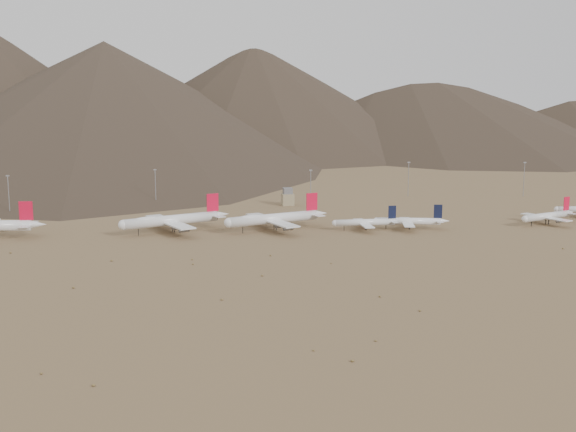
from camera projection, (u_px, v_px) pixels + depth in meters
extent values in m
plane|color=olive|center=(275.00, 242.00, 372.32)|extent=(3000.00, 3000.00, 0.00)
cone|color=white|center=(37.00, 224.00, 382.41)|extent=(10.49, 6.44, 5.10)
cube|color=white|center=(29.00, 224.00, 382.16)|extent=(7.57, 19.62, 0.34)
cube|color=red|center=(26.00, 211.00, 380.87)|extent=(7.13, 1.51, 10.06)
cylinder|color=white|center=(171.00, 220.00, 397.61)|extent=(53.45, 25.00, 5.69)
sphere|color=white|center=(123.00, 225.00, 383.20)|extent=(5.58, 5.58, 5.58)
cone|color=white|center=(221.00, 214.00, 413.68)|extent=(11.09, 8.33, 5.12)
cube|color=white|center=(170.00, 222.00, 397.18)|extent=(26.27, 50.28, 0.71)
cube|color=white|center=(215.00, 215.00, 411.35)|extent=(11.48, 19.68, 0.34)
cube|color=red|center=(213.00, 202.00, 409.54)|extent=(6.87, 3.04, 10.09)
cylinder|color=black|center=(138.00, 232.00, 388.33)|extent=(0.37, 0.37, 3.85)
cylinder|color=black|center=(173.00, 228.00, 400.18)|extent=(0.46, 0.46, 3.85)
cylinder|color=black|center=(175.00, 229.00, 397.80)|extent=(0.46, 0.46, 3.85)
ellipsoid|color=white|center=(147.00, 220.00, 389.85)|extent=(17.98, 10.28, 3.41)
cylinder|color=slate|center=(163.00, 222.00, 405.85)|extent=(6.06, 4.36, 2.56)
cylinder|color=slate|center=(177.00, 227.00, 388.98)|extent=(6.06, 4.36, 2.56)
cylinder|color=slate|center=(157.00, 219.00, 413.43)|extent=(6.06, 4.36, 2.56)
cylinder|color=slate|center=(184.00, 230.00, 381.40)|extent=(6.06, 4.36, 2.56)
cylinder|color=white|center=(273.00, 219.00, 403.23)|extent=(53.45, 21.89, 5.61)
sphere|color=white|center=(229.00, 223.00, 390.31)|extent=(5.50, 5.50, 5.50)
cone|color=white|center=(320.00, 214.00, 417.64)|extent=(10.85, 7.79, 5.05)
cube|color=white|center=(272.00, 220.00, 402.86)|extent=(23.44, 50.07, 0.70)
cube|color=white|center=(313.00, 214.00, 415.54)|extent=(10.42, 19.51, 0.34)
cube|color=red|center=(312.00, 202.00, 413.81)|extent=(6.88, 2.63, 9.96)
cylinder|color=black|center=(243.00, 230.00, 394.98)|extent=(0.36, 0.36, 3.80)
cylinder|color=black|center=(274.00, 226.00, 405.75)|extent=(0.45, 0.45, 3.80)
cylinder|color=black|center=(276.00, 227.00, 403.33)|extent=(0.45, 0.45, 3.80)
ellipsoid|color=white|center=(251.00, 218.00, 396.26)|extent=(17.84, 9.30, 3.37)
cylinder|color=slate|center=(264.00, 220.00, 411.69)|extent=(5.94, 4.06, 2.53)
cylinder|color=slate|center=(280.00, 225.00, 394.49)|extent=(5.94, 4.06, 2.53)
cylinder|color=slate|center=(257.00, 218.00, 419.43)|extent=(5.94, 4.06, 2.53)
cylinder|color=slate|center=(288.00, 228.00, 386.76)|extent=(5.94, 4.06, 2.53)
cylinder|color=white|center=(365.00, 222.00, 404.08)|extent=(34.18, 5.48, 3.69)
sphere|color=white|center=(335.00, 223.00, 401.71)|extent=(3.62, 3.62, 3.62)
cone|color=white|center=(398.00, 221.00, 406.68)|extent=(6.29, 3.64, 3.33)
cube|color=white|center=(364.00, 223.00, 404.08)|extent=(6.97, 29.42, 0.46)
cube|color=white|center=(393.00, 221.00, 406.29)|extent=(3.64, 11.23, 0.22)
cube|color=black|center=(392.00, 212.00, 405.33)|extent=(4.44, 0.56, 7.29)
cylinder|color=black|center=(344.00, 228.00, 402.94)|extent=(0.39, 0.39, 2.53)
cylinder|color=black|center=(366.00, 227.00, 405.60)|extent=(0.49, 0.49, 2.53)
cylinder|color=black|center=(366.00, 228.00, 403.79)|extent=(0.49, 0.49, 2.53)
cylinder|color=slate|center=(360.00, 222.00, 412.20)|extent=(3.49, 1.84, 1.66)
cylinder|color=slate|center=(367.00, 228.00, 396.26)|extent=(3.49, 1.84, 1.66)
cylinder|color=white|center=(408.00, 221.00, 406.75)|extent=(35.53, 12.69, 3.88)
sphere|color=white|center=(377.00, 221.00, 407.79)|extent=(3.80, 3.80, 3.80)
cone|color=white|center=(444.00, 221.00, 405.55)|extent=(7.09, 4.99, 3.49)
cube|color=white|center=(407.00, 222.00, 406.89)|extent=(13.19, 31.06, 0.48)
cube|color=white|center=(439.00, 221.00, 405.70)|extent=(6.02, 12.06, 0.23)
cube|color=black|center=(438.00, 211.00, 404.84)|extent=(4.58, 1.50, 7.65)
cylinder|color=black|center=(386.00, 227.00, 408.03)|extent=(0.41, 0.41, 2.65)
cylinder|color=black|center=(409.00, 226.00, 408.22)|extent=(0.51, 0.51, 2.65)
cylinder|color=black|center=(410.00, 227.00, 406.31)|extent=(0.51, 0.51, 2.65)
cylinder|color=slate|center=(405.00, 221.00, 415.49)|extent=(3.89, 2.58, 1.74)
cylinder|color=slate|center=(409.00, 227.00, 398.62)|extent=(3.89, 2.58, 1.74)
cylinder|color=white|center=(547.00, 216.00, 421.95)|extent=(36.58, 17.15, 4.08)
sphere|color=white|center=(525.00, 219.00, 412.15)|extent=(4.00, 4.00, 4.00)
cone|color=white|center=(570.00, 212.00, 432.86)|extent=(7.63, 5.83, 3.67)
cube|color=white|center=(546.00, 217.00, 421.66)|extent=(17.05, 32.25, 0.51)
cube|color=white|center=(567.00, 213.00, 431.28)|extent=(7.51, 12.64, 0.24)
cube|color=red|center=(567.00, 203.00, 429.94)|extent=(4.70, 2.08, 8.05)
cylinder|color=black|center=(531.00, 224.00, 415.67)|extent=(0.43, 0.43, 2.79)
cylinder|color=black|center=(546.00, 221.00, 423.77)|extent=(0.54, 0.54, 2.79)
cylinder|color=black|center=(549.00, 222.00, 422.06)|extent=(0.54, 0.54, 2.79)
cylinder|color=slate|center=(533.00, 217.00, 429.37)|extent=(4.16, 3.05, 1.84)
cylinder|color=slate|center=(559.00, 221.00, 414.28)|extent=(4.16, 3.05, 1.84)
sphere|color=white|center=(557.00, 210.00, 446.16)|extent=(3.90, 3.90, 3.90)
cylinder|color=black|center=(566.00, 215.00, 446.79)|extent=(0.42, 0.42, 2.72)
cube|color=gray|center=(288.00, 200.00, 493.42)|extent=(8.00, 8.00, 8.00)
cube|color=slate|center=(288.00, 191.00, 492.41)|extent=(6.00, 6.00, 4.00)
cylinder|color=gray|center=(9.00, 196.00, 449.56)|extent=(0.50, 0.50, 25.00)
cube|color=gray|center=(8.00, 176.00, 447.41)|extent=(2.00, 0.60, 0.80)
cylinder|color=gray|center=(156.00, 189.00, 484.16)|extent=(0.50, 0.50, 25.00)
cube|color=gray|center=(155.00, 170.00, 482.01)|extent=(2.00, 0.60, 0.80)
cylinder|color=gray|center=(311.00, 189.00, 480.62)|extent=(0.50, 0.50, 25.00)
cube|color=gray|center=(311.00, 170.00, 478.47)|extent=(2.00, 0.60, 0.80)
cylinder|color=gray|center=(408.00, 180.00, 535.42)|extent=(0.50, 0.50, 25.00)
cube|color=gray|center=(409.00, 162.00, 533.27)|extent=(2.00, 0.60, 0.80)
cylinder|color=gray|center=(524.00, 180.00, 534.59)|extent=(0.50, 0.50, 25.00)
cube|color=gray|center=(525.00, 163.00, 532.44)|extent=(2.00, 0.60, 0.80)
ellipsoid|color=olive|center=(314.00, 350.00, 214.73)|extent=(0.76, 0.76, 0.45)
ellipsoid|color=olive|center=(41.00, 373.00, 196.96)|extent=(0.74, 0.74, 0.61)
ellipsoid|color=olive|center=(420.00, 311.00, 253.90)|extent=(0.96, 0.96, 0.56)
ellipsoid|color=olive|center=(376.00, 341.00, 223.01)|extent=(0.81, 0.81, 0.51)
ellipsoid|color=olive|center=(112.00, 261.00, 329.13)|extent=(1.06, 1.06, 0.83)
ellipsoid|color=olive|center=(262.00, 275.00, 302.40)|extent=(0.91, 0.91, 0.70)
ellipsoid|color=olive|center=(352.00, 361.00, 206.14)|extent=(1.10, 1.10, 0.66)
ellipsoid|color=olive|center=(331.00, 263.00, 324.61)|extent=(0.68, 0.68, 0.41)
ellipsoid|color=olive|center=(11.00, 253.00, 345.54)|extent=(1.01, 1.01, 0.84)
ellipsoid|color=olive|center=(193.00, 264.00, 322.67)|extent=(0.83, 0.83, 0.73)
ellipsoid|color=olive|center=(94.00, 385.00, 188.95)|extent=(1.02, 1.02, 0.65)
ellipsoid|color=olive|center=(563.00, 248.00, 355.17)|extent=(0.93, 0.93, 0.65)
ellipsoid|color=olive|center=(271.00, 255.00, 339.82)|extent=(0.95, 0.95, 0.70)
ellipsoid|color=olive|center=(222.00, 299.00, 267.44)|extent=(1.05, 1.05, 0.59)
ellipsoid|color=olive|center=(380.00, 296.00, 271.40)|extent=(0.88, 0.88, 0.62)
ellipsoid|color=olive|center=(192.00, 259.00, 331.78)|extent=(0.87, 0.87, 0.70)
ellipsoid|color=olive|center=(74.00, 287.00, 283.68)|extent=(1.04, 1.04, 0.76)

